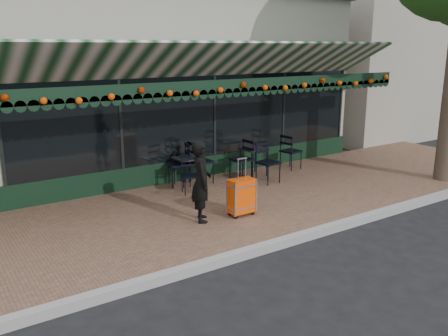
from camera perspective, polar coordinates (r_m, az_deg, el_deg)
ground at (r=8.09m, az=5.92°, el=-9.41°), size 80.00×80.00×0.00m
sidewalk at (r=9.57m, az=-1.77°, el=-5.02°), size 18.00×4.00×0.15m
curb at (r=8.01m, az=6.30°, el=-9.11°), size 18.00×0.16×0.15m
restaurant_building at (r=14.34m, az=-14.58°, el=10.02°), size 12.00×9.60×4.50m
neighbor_building_right at (r=22.44m, az=18.93°, el=11.47°), size 12.00×8.00×4.80m
woman at (r=8.56m, az=-2.75°, el=-1.59°), size 0.56×0.65×1.50m
suitcase at (r=8.92m, az=2.13°, el=-3.45°), size 0.49×0.27×1.11m
cafe_table_a at (r=11.66m, az=3.58°, el=2.07°), size 0.56×0.56×0.69m
cafe_table_b at (r=10.88m, az=-4.49°, el=0.92°), size 0.52×0.52×0.64m
chair_a_left at (r=11.37m, az=2.10°, el=1.01°), size 0.49×0.49×0.95m
chair_a_right at (r=12.44m, az=8.07°, el=1.98°), size 0.51×0.51×0.92m
chair_a_front at (r=11.08m, az=5.34°, el=0.60°), size 0.52×0.52×0.94m
chair_b_left at (r=10.84m, az=-5.44°, el=0.40°), size 0.60×0.60×0.99m
chair_b_right at (r=11.03m, az=-2.80°, el=0.73°), size 0.51×0.51×1.00m
chair_b_front at (r=10.26m, az=-4.04°, el=-0.98°), size 0.49×0.49×0.78m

